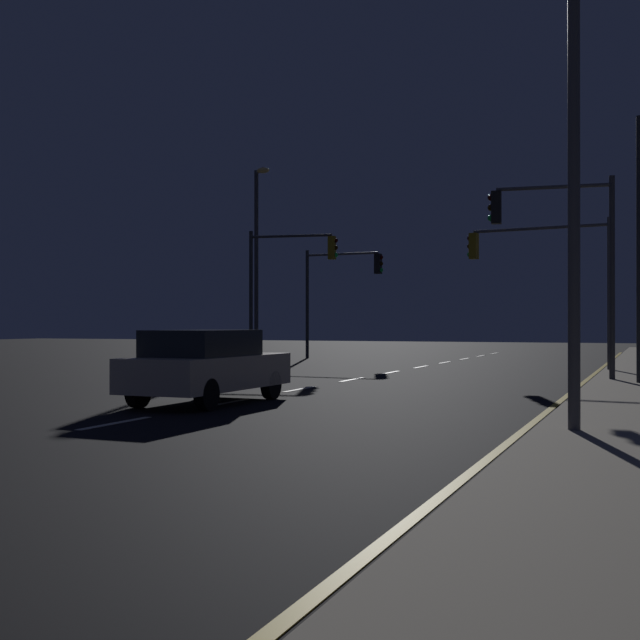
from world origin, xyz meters
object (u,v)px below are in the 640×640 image
Objects in this scene: traffic_light_far_right at (559,238)px; traffic_light_near_left at (287,270)px; traffic_light_mid_right at (543,262)px; street_lamp_mid_block at (586,132)px; car at (207,365)px; street_lamp_median at (257,249)px; traffic_light_overhead_east at (340,281)px.

traffic_light_near_left is at bearing 148.79° from traffic_light_far_right.
traffic_light_mid_right is 0.71× the size of street_lamp_mid_block.
traffic_light_near_left is 0.76× the size of street_lamp_mid_block.
car is 0.80× the size of traffic_light_near_left.
street_lamp_median is (-13.49, 7.98, 0.80)m from traffic_light_far_right.
street_lamp_median is (-12.35, 2.34, 1.07)m from traffic_light_mid_right.
traffic_light_far_right is 5.76m from traffic_light_mid_right.
traffic_light_mid_right is (10.42, -7.38, 0.13)m from traffic_light_overhead_east.
traffic_light_far_right is 17.42m from traffic_light_overhead_east.
traffic_light_far_right is 12.28m from street_lamp_mid_block.
traffic_light_overhead_east is (-5.26, 22.19, 2.91)m from car.
street_lamp_median reaches higher than traffic_light_near_left.
traffic_light_mid_right reaches higher than traffic_light_overhead_east.
traffic_light_far_right is at bearing -31.21° from traffic_light_near_left.
car is 0.61× the size of street_lamp_mid_block.
traffic_light_overhead_east is 28.46m from street_lamp_mid_block.
traffic_light_far_right is 0.68× the size of street_lamp_median.
traffic_light_mid_right is at bearing -35.32° from traffic_light_overhead_east.
car is 0.77× the size of traffic_light_far_right.
traffic_light_far_right reaches higher than car.
car is 19.04m from street_lamp_median.
street_lamp_median is at bearing -110.92° from traffic_light_overhead_east.
traffic_light_far_right is 1.03× the size of traffic_light_near_left.
traffic_light_mid_right is 0.62× the size of street_lamp_median.
traffic_light_overhead_east is at bearing 103.33° from car.
street_lamp_mid_block reaches higher than traffic_light_near_left.
traffic_light_near_left is (-10.51, 1.43, 0.06)m from traffic_light_mid_right.
traffic_light_overhead_east is 0.72× the size of street_lamp_mid_block.
traffic_light_mid_right reaches higher than car.
traffic_light_mid_right is 0.93× the size of traffic_light_near_left.
street_lamp_mid_block is (13.23, -25.18, 0.76)m from traffic_light_overhead_east.
street_lamp_median is (-7.18, 17.15, 4.12)m from car.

